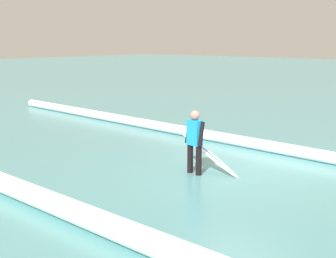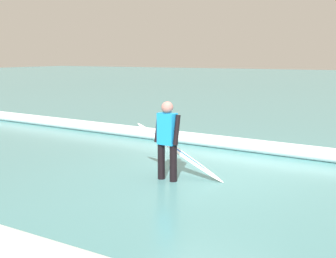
% 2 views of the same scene
% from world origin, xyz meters
% --- Properties ---
extents(ground_plane, '(130.38, 130.38, 0.00)m').
position_xyz_m(ground_plane, '(0.00, 0.00, 0.00)').
color(ground_plane, teal).
extents(surfer, '(0.52, 0.25, 1.48)m').
position_xyz_m(surfer, '(0.61, 0.90, 0.83)').
color(surfer, black).
rests_on(surfer, ground_plane).
extents(surfboard, '(1.92, 0.25, 1.00)m').
position_xyz_m(surfboard, '(0.56, 0.53, 0.48)').
color(surfboard, white).
rests_on(surfboard, ground_plane).
extents(wave_crest_foreground, '(25.65, 1.87, 0.32)m').
position_xyz_m(wave_crest_foreground, '(0.50, -2.18, 0.16)').
color(wave_crest_foreground, white).
rests_on(wave_crest_foreground, ground_plane).
extents(wave_crest_midground, '(15.31, 0.75, 0.40)m').
position_xyz_m(wave_crest_midground, '(-0.04, 4.62, 0.20)').
color(wave_crest_midground, white).
rests_on(wave_crest_midground, ground_plane).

